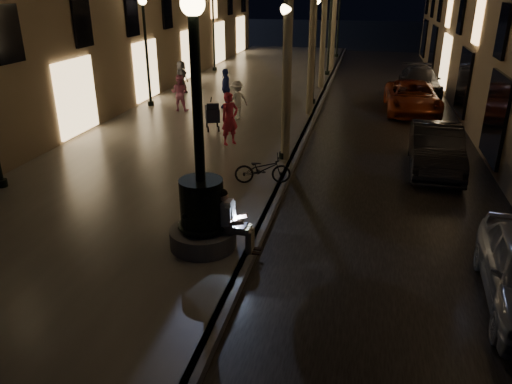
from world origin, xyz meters
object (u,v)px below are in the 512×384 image
(lamp_curb_a, at_px, (286,60))
(pedestrian_dark, at_px, (181,77))
(lamp_curb_c, at_px, (330,22))
(pedestrian_red, at_px, (230,119))
(lamp_left_c, at_px, (213,20))
(seated_man_laptop, at_px, (231,218))
(car_rear, at_px, (420,81))
(lamp_curb_d, at_px, (339,14))
(car_third, at_px, (412,97))
(fountain_lamppost, at_px, (202,202))
(pedestrian_pink, at_px, (180,93))
(stroller, at_px, (212,114))
(pedestrian_blue, at_px, (226,88))
(lamp_curb_b, at_px, (315,35))
(pedestrian_white, at_px, (237,100))
(lamp_left_b, at_px, (145,36))
(bicycle, at_px, (263,169))
(car_second, at_px, (436,149))

(lamp_curb_a, distance_m, pedestrian_dark, 11.41)
(lamp_curb_c, relative_size, pedestrian_dark, 3.04)
(pedestrian_red, bearing_deg, lamp_left_c, 61.12)
(seated_man_laptop, height_order, lamp_curb_c, lamp_curb_c)
(car_rear, xyz_separation_m, pedestrian_dark, (-11.72, -3.12, 0.32))
(seated_man_laptop, bearing_deg, lamp_curb_c, 89.77)
(seated_man_laptop, distance_m, lamp_curb_d, 30.09)
(seated_man_laptop, relative_size, car_third, 0.28)
(fountain_lamppost, distance_m, lamp_left_c, 23.00)
(pedestrian_pink, bearing_deg, stroller, 129.75)
(stroller, relative_size, pedestrian_blue, 0.70)
(fountain_lamppost, xyz_separation_m, lamp_curb_c, (0.70, 22.00, 2.02))
(car_rear, bearing_deg, lamp_curb_b, -142.36)
(lamp_curb_c, bearing_deg, pedestrian_pink, -117.05)
(pedestrian_pink, height_order, pedestrian_white, pedestrian_white)
(lamp_curb_a, height_order, lamp_left_b, same)
(car_third, bearing_deg, pedestrian_dark, 173.58)
(fountain_lamppost, height_order, lamp_curb_b, fountain_lamppost)
(lamp_curb_c, height_order, lamp_left_c, same)
(lamp_left_b, relative_size, bicycle, 3.11)
(lamp_left_b, relative_size, car_second, 1.16)
(lamp_left_b, height_order, bicycle, lamp_left_b)
(stroller, relative_size, car_second, 0.29)
(lamp_curb_c, distance_m, pedestrian_white, 12.07)
(lamp_curb_c, xyz_separation_m, lamp_left_c, (-7.10, 0.00, 0.00))
(lamp_left_b, bearing_deg, pedestrian_blue, 5.71)
(seated_man_laptop, xyz_separation_m, car_third, (4.50, 14.08, -0.24))
(lamp_curb_b, relative_size, car_third, 1.00)
(car_rear, bearing_deg, pedestrian_dark, -166.53)
(pedestrian_red, bearing_deg, lamp_left_b, 88.29)
(seated_man_laptop, relative_size, lamp_curb_d, 0.28)
(lamp_left_b, relative_size, car_rear, 1.04)
(car_third, xyz_separation_m, pedestrian_red, (-6.45, -6.97, 0.43))
(lamp_left_b, xyz_separation_m, pedestrian_dark, (0.41, 2.97, -2.24))
(seated_man_laptop, distance_m, stroller, 9.24)
(fountain_lamppost, distance_m, stroller, 9.06)
(lamp_curb_c, xyz_separation_m, car_rear, (5.03, -3.92, -2.56))
(fountain_lamppost, bearing_deg, car_second, 50.76)
(seated_man_laptop, distance_m, lamp_curb_c, 22.12)
(car_third, xyz_separation_m, pedestrian_white, (-7.06, -3.63, 0.31))
(pedestrian_red, bearing_deg, seated_man_laptop, -122.24)
(seated_man_laptop, xyz_separation_m, lamp_curb_c, (0.09, 22.00, 2.33))
(car_third, bearing_deg, seated_man_laptop, -109.54)
(fountain_lamppost, distance_m, car_rear, 18.98)
(pedestrian_red, bearing_deg, pedestrian_white, 52.77)
(car_third, distance_m, pedestrian_pink, 10.22)
(lamp_left_b, distance_m, car_second, 13.18)
(lamp_curb_b, xyz_separation_m, lamp_curb_c, (0.00, 8.00, 0.00))
(lamp_curb_d, distance_m, pedestrian_white, 19.87)
(pedestrian_dark, bearing_deg, lamp_left_c, 21.74)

